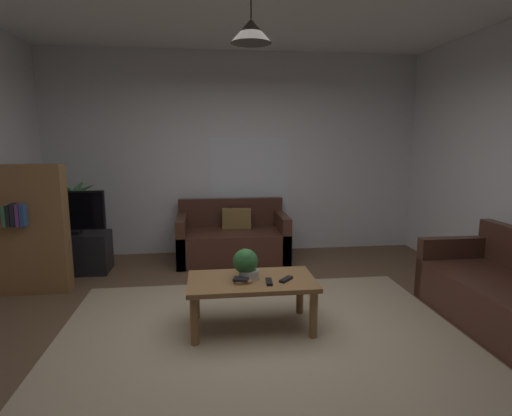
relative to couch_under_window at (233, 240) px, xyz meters
name	(u,v)px	position (x,y,z in m)	size (l,w,h in m)	color
floor	(260,333)	(0.09, -2.18, -0.29)	(5.34, 5.30, 0.02)	brown
rug	(263,343)	(0.09, -2.38, -0.27)	(3.47, 2.92, 0.01)	tan
wall_back	(236,154)	(0.09, 0.50, 1.16)	(5.46, 0.06, 2.87)	silver
window_pane	(250,176)	(0.29, 0.47, 0.84)	(1.15, 0.01, 1.13)	white
couch_under_window	(233,240)	(0.00, 0.00, 0.00)	(1.48, 0.81, 0.82)	#47281E
couch_right_side	(505,296)	(2.30, -2.30, 0.00)	(0.81, 1.53, 0.82)	#47281E
coffee_table	(252,287)	(0.03, -2.08, 0.10)	(1.11, 0.62, 0.45)	olive
book_on_table_0	(243,281)	(-0.06, -2.16, 0.19)	(0.14, 0.11, 0.02)	#99663F
book_on_table_1	(241,279)	(-0.07, -2.17, 0.21)	(0.12, 0.09, 0.02)	black
remote_on_table_0	(269,282)	(0.16, -2.20, 0.19)	(0.05, 0.16, 0.02)	black
remote_on_table_1	(286,279)	(0.32, -2.15, 0.19)	(0.05, 0.16, 0.02)	black
potted_plant_on_table	(246,263)	(-0.02, -2.06, 0.32)	(0.23, 0.22, 0.27)	beige
tv_stand	(72,253)	(-2.03, -0.28, -0.03)	(0.90, 0.44, 0.50)	black
tv	(69,212)	(-2.03, -0.30, 0.50)	(0.86, 0.16, 0.54)	black
potted_palm_corner	(71,224)	(-2.16, 0.15, 0.25)	(0.75, 0.95, 1.23)	#B77051
bookshelf_corner	(32,229)	(-2.22, -0.93, 0.43)	(0.70, 0.31, 1.40)	olive
pendant_lamp	(251,31)	(0.03, -2.08, 2.23)	(0.33, 0.33, 0.46)	black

